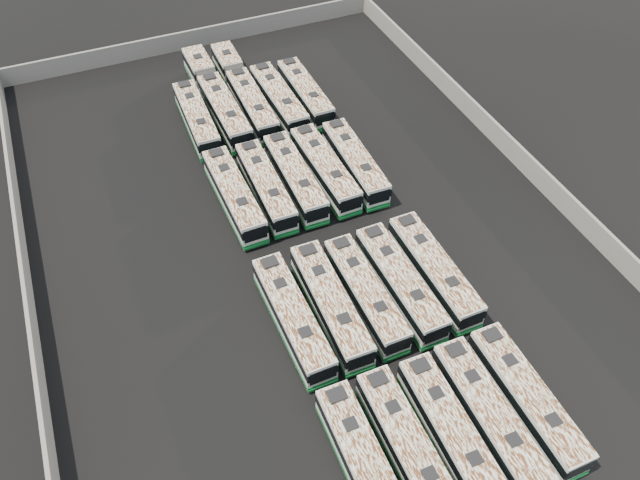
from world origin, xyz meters
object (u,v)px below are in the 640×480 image
at_px(bus_midfront_right, 400,283).
at_px(bus_midback_far_left, 234,195).
at_px(bus_front_left, 408,449).
at_px(bus_back_center, 244,91).
at_px(bus_midfront_far_left, 293,318).
at_px(bus_midfront_far_right, 434,271).
at_px(bus_front_far_right, 526,399).
at_px(bus_back_right, 279,100).
at_px(bus_midfront_center, 365,294).
at_px(bus_back_left, 216,97).
at_px(bus_midfront_left, 331,305).
at_px(bus_midback_right, 325,169).
at_px(bus_midback_left, 266,187).
at_px(bus_back_far_right, 305,93).
at_px(bus_front_far_left, 365,467).
at_px(bus_front_center, 451,434).
at_px(bus_back_far_left, 197,119).
at_px(bus_midback_far_right, 355,163).
at_px(bus_front_right, 488,417).
at_px(bus_midback_center, 295,178).

bearing_deg(bus_midfront_right, bus_midback_far_left, 120.19).
bearing_deg(bus_front_left, bus_back_center, 86.26).
bearing_deg(bus_midfront_far_left, bus_midfront_far_right, -1.42).
distance_m(bus_front_far_right, bus_back_right, 38.75).
height_order(bus_midfront_center, bus_back_left, bus_back_left).
xyz_separation_m(bus_midfront_left, bus_midback_right, (5.78, 14.40, -0.02)).
xyz_separation_m(bus_midback_left, bus_back_far_right, (8.77, 12.16, -0.01)).
relative_size(bus_midback_far_left, bus_midback_right, 1.01).
bearing_deg(bus_back_center, bus_midfront_center, -89.50).
height_order(bus_front_far_left, bus_front_center, bus_front_far_left).
height_order(bus_midfront_right, bus_back_right, bus_back_right).
relative_size(bus_midback_left, bus_back_far_left, 1.00).
height_order(bus_midfront_left, bus_back_far_left, bus_midfront_left).
bearing_deg(bus_midfront_far_left, bus_front_left, -76.99).
relative_size(bus_front_center, bus_midfront_far_left, 0.98).
bearing_deg(bus_front_far_left, bus_back_left, 86.63).
height_order(bus_midfront_far_left, bus_midback_far_left, bus_midback_far_left).
xyz_separation_m(bus_midfront_left, bus_midback_left, (-0.01, 14.33, -0.05)).
distance_m(bus_front_left, bus_midback_far_right, 27.78).
xyz_separation_m(bus_midfront_center, bus_midback_left, (-2.86, 14.42, 0.02)).
xyz_separation_m(bus_back_center, bus_back_right, (2.81, -3.04, 0.03)).
bearing_deg(bus_midback_left, bus_midfront_right, -67.55).
xyz_separation_m(bus_midfront_left, bus_midback_far_left, (-2.96, 14.31, -0.00)).
bearing_deg(bus_front_far_right, bus_back_far_right, 90.36).
xyz_separation_m(bus_front_right, bus_midback_far_right, (2.96, 26.50, -0.03)).
relative_size(bus_midback_center, bus_back_far_left, 1.01).
relative_size(bus_front_far_right, bus_midback_right, 0.99).
height_order(bus_midfront_left, bus_back_right, bus_midfront_left).
distance_m(bus_front_far_left, bus_back_center, 42.08).
height_order(bus_midfront_center, bus_midfront_right, bus_midfront_right).
bearing_deg(bus_midfront_far_left, bus_front_far_left, -90.83).
xyz_separation_m(bus_midfront_far_right, bus_back_left, (-8.86, 29.65, 0.02)).
relative_size(bus_front_right, bus_midback_left, 1.02).
relative_size(bus_midfront_far_right, bus_midback_right, 1.00).
relative_size(bus_front_left, bus_midback_left, 1.00).
relative_size(bus_back_far_left, bus_back_right, 0.98).
relative_size(bus_midfront_left, bus_back_left, 0.64).
xyz_separation_m(bus_front_left, bus_back_center, (3.01, 41.62, 0.00)).
height_order(bus_midfront_right, bus_midfront_far_right, bus_midfront_far_right).
relative_size(bus_midfront_center, bus_back_far_left, 0.99).
xyz_separation_m(bus_front_far_left, bus_midback_right, (8.83, 26.58, 0.01)).
bearing_deg(bus_midback_center, bus_midback_far_left, -178.41).
bearing_deg(bus_midfront_far_left, bus_back_right, 70.74).
relative_size(bus_front_right, bus_back_right, 0.99).
bearing_deg(bus_midfront_left, bus_back_center, 85.33).
xyz_separation_m(bus_front_far_left, bus_midback_far_right, (11.77, 26.39, -0.01)).
relative_size(bus_front_far_right, bus_midback_left, 1.00).
xyz_separation_m(bus_front_far_left, bus_front_center, (5.99, -0.20, -0.01)).
xyz_separation_m(bus_midfront_far_left, bus_midfront_left, (3.04, -0.01, 0.01)).
bearing_deg(bus_midback_far_right, bus_midfront_center, -110.86).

